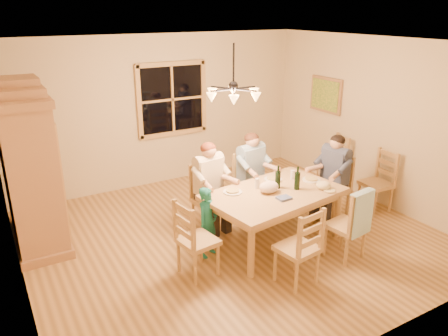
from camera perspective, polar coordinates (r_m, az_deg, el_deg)
floor at (r=6.40m, az=1.09°, el=-8.85°), size 5.50×5.50×0.00m
ceiling at (r=5.61m, az=1.28°, el=16.04°), size 5.50×5.00×0.02m
wall_back at (r=8.03m, az=-8.14°, el=7.38°), size 5.50×0.02×2.70m
wall_left at (r=5.10m, az=-26.35°, el=-2.16°), size 0.02×5.00×2.70m
wall_right at (r=7.61m, az=19.31°, el=5.72°), size 0.02×5.00×2.70m
window at (r=8.04m, az=-6.78°, el=8.90°), size 1.30×0.06×1.30m
painting at (r=8.34m, az=13.14°, el=9.28°), size 0.06×0.78×0.64m
chandelier at (r=5.69m, az=1.23°, el=9.77°), size 0.77×0.68×0.71m
armoire at (r=6.35m, az=-23.97°, el=-0.44°), size 0.66×1.40×2.30m
dining_table at (r=6.01m, az=6.55°, el=-3.98°), size 1.98×1.37×0.76m
chair_far_left at (r=6.48m, az=-1.89°, el=-5.44°), size 0.50×0.48×0.99m
chair_far_right at (r=6.95m, az=3.54°, el=-3.63°), size 0.50×0.48×0.99m
chair_near_left at (r=5.35m, az=9.44°, el=-11.70°), size 0.50×0.48×0.99m
chair_near_right at (r=5.98m, az=15.50°, el=-8.54°), size 0.50×0.48×0.99m
chair_end_left at (r=5.44m, az=-3.41°, el=-10.85°), size 0.48×0.50×0.99m
chair_end_right at (r=7.04m, az=13.89°, el=-3.90°), size 0.48×0.50×0.99m
adult_woman at (r=6.27m, az=-1.95°, el=-1.00°), size 0.44×0.47×0.87m
adult_plaid_man at (r=6.75m, az=3.64°, el=0.55°), size 0.44×0.47×0.87m
adult_slate_man at (r=6.84m, az=14.27°, el=0.21°), size 0.47×0.44×0.87m
towel at (r=5.71m, az=17.38°, el=-5.70°), size 0.39×0.15×0.58m
wine_bottle_a at (r=6.03m, az=7.05°, el=-1.15°), size 0.08×0.08×0.33m
wine_bottle_b at (r=6.03m, az=9.56°, el=-1.29°), size 0.08×0.08×0.33m
plate_woman at (r=5.90m, az=1.14°, el=-3.15°), size 0.26×0.26×0.02m
plate_plaid at (r=6.37m, az=6.42°, el=-1.46°), size 0.26×0.26×0.02m
plate_slate at (r=6.43m, az=11.33°, el=-1.52°), size 0.26×0.26×0.02m
wine_glass_a at (r=6.04m, az=4.34°, el=-2.00°), size 0.06×0.06×0.14m
wine_glass_b at (r=6.40m, az=8.95°, el=-0.88°), size 0.06×0.06×0.14m
cap at (r=6.15m, az=12.85°, el=-2.21°), size 0.20×0.20×0.11m
napkin at (r=5.75m, az=7.83°, el=-3.91°), size 0.20×0.16×0.03m
cloth_bundle at (r=5.91m, az=5.89°, el=-2.49°), size 0.28×0.22×0.15m
child at (r=5.73m, az=-2.14°, el=-7.07°), size 0.42×0.36×0.96m
chair_spare_front at (r=7.46m, az=19.11°, el=-3.04°), size 0.45×0.47×0.99m
chair_spare_back at (r=8.11m, az=13.74°, el=-0.62°), size 0.51×0.52×0.99m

